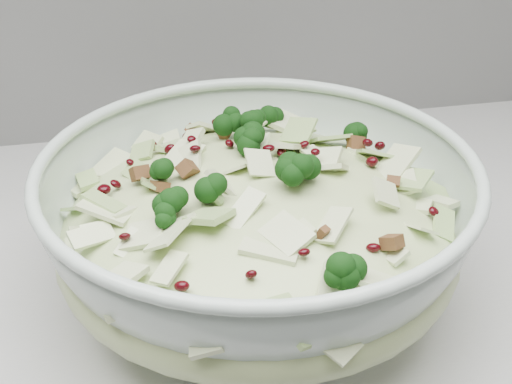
% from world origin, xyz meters
% --- Properties ---
extents(mixing_bowl, '(0.39, 0.39, 0.15)m').
position_xyz_m(mixing_bowl, '(0.06, 1.60, 0.98)').
color(mixing_bowl, '#B3C5B8').
rests_on(mixing_bowl, counter).
extents(salad, '(0.44, 0.44, 0.15)m').
position_xyz_m(salad, '(0.06, 1.60, 1.00)').
color(salad, beige).
rests_on(salad, mixing_bowl).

